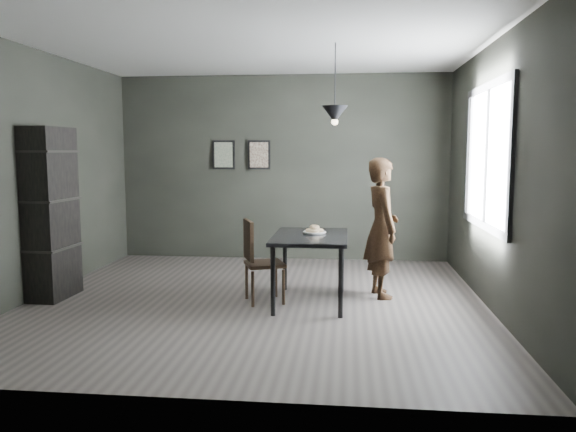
# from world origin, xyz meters

# --- Properties ---
(ground) EXTENTS (5.00, 5.00, 0.00)m
(ground) POSITION_xyz_m (0.00, 0.00, 0.00)
(ground) COLOR #35312E
(ground) RESTS_ON ground
(back_wall) EXTENTS (5.00, 0.10, 2.80)m
(back_wall) POSITION_xyz_m (0.00, 2.50, 1.40)
(back_wall) COLOR black
(back_wall) RESTS_ON ground
(ceiling) EXTENTS (5.00, 5.00, 0.02)m
(ceiling) POSITION_xyz_m (0.00, 0.00, 2.80)
(ceiling) COLOR silver
(ceiling) RESTS_ON ground
(window_assembly) EXTENTS (0.04, 1.96, 1.56)m
(window_assembly) POSITION_xyz_m (2.47, 0.20, 1.60)
(window_assembly) COLOR white
(window_assembly) RESTS_ON ground
(cafe_table) EXTENTS (0.80, 1.20, 0.75)m
(cafe_table) POSITION_xyz_m (0.60, 0.00, 0.67)
(cafe_table) COLOR black
(cafe_table) RESTS_ON ground
(white_plate) EXTENTS (0.23, 0.23, 0.01)m
(white_plate) POSITION_xyz_m (0.64, 0.13, 0.76)
(white_plate) COLOR white
(white_plate) RESTS_ON cafe_table
(donut_pile) EXTENTS (0.20, 0.20, 0.09)m
(donut_pile) POSITION_xyz_m (0.64, 0.13, 0.79)
(donut_pile) COLOR beige
(donut_pile) RESTS_ON white_plate
(woman) EXTENTS (0.51, 0.65, 1.58)m
(woman) POSITION_xyz_m (1.39, 0.36, 0.79)
(woman) COLOR black
(woman) RESTS_ON ground
(wood_chair) EXTENTS (0.51, 0.51, 0.92)m
(wood_chair) POSITION_xyz_m (0.02, -0.05, 0.52)
(wood_chair) COLOR black
(wood_chair) RESTS_ON ground
(shelf_unit) EXTENTS (0.39, 0.65, 1.92)m
(shelf_unit) POSITION_xyz_m (-2.32, -0.09, 0.96)
(shelf_unit) COLOR black
(shelf_unit) RESTS_ON ground
(pendant_lamp) EXTENTS (0.28, 0.28, 0.86)m
(pendant_lamp) POSITION_xyz_m (0.85, 0.10, 2.05)
(pendant_lamp) COLOR black
(pendant_lamp) RESTS_ON ground
(framed_print_left) EXTENTS (0.34, 0.04, 0.44)m
(framed_print_left) POSITION_xyz_m (-0.90, 2.47, 1.60)
(framed_print_left) COLOR black
(framed_print_left) RESTS_ON ground
(framed_print_right) EXTENTS (0.34, 0.04, 0.44)m
(framed_print_right) POSITION_xyz_m (-0.35, 2.47, 1.60)
(framed_print_right) COLOR black
(framed_print_right) RESTS_ON ground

